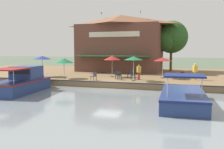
% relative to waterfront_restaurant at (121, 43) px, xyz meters
% --- Properties ---
extents(ground_plane, '(220.00, 220.00, 0.00)m').
position_rel_waterfront_restaurant_xyz_m(ground_plane, '(13.95, 2.59, -4.79)').
color(ground_plane, '#4C5B47').
extents(quay_deck, '(22.00, 56.00, 0.60)m').
position_rel_waterfront_restaurant_xyz_m(quay_deck, '(2.95, 2.59, -4.49)').
color(quay_deck, brown).
rests_on(quay_deck, ground).
extents(quay_edge_fender, '(0.20, 50.40, 0.10)m').
position_rel_waterfront_restaurant_xyz_m(quay_edge_fender, '(13.85, 2.59, -4.14)').
color(quay_edge_fender, '#2D2D33').
rests_on(quay_edge_fender, quay_deck).
extents(waterfront_restaurant, '(9.16, 12.45, 8.79)m').
position_rel_waterfront_restaurant_xyz_m(waterfront_restaurant, '(0.00, 0.00, 0.00)').
color(waterfront_restaurant, brown).
rests_on(waterfront_restaurant, quay_deck).
extents(patio_umbrella_back_row, '(2.05, 2.05, 2.31)m').
position_rel_waterfront_restaurant_xyz_m(patio_umbrella_back_row, '(8.27, 7.07, -2.12)').
color(patio_umbrella_back_row, '#B7B7B7').
rests_on(patio_umbrella_back_row, quay_deck).
extents(patio_umbrella_mid_patio_left, '(2.02, 2.02, 2.47)m').
position_rel_waterfront_restaurant_xyz_m(patio_umbrella_mid_patio_left, '(8.63, 1.35, -2.00)').
color(patio_umbrella_mid_patio_left, '#B7B7B7').
rests_on(patio_umbrella_mid_patio_left, quay_deck).
extents(patio_umbrella_near_quay_edge, '(2.19, 2.19, 2.25)m').
position_rel_waterfront_restaurant_xyz_m(patio_umbrella_near_quay_edge, '(11.73, -3.21, -2.24)').
color(patio_umbrella_near_quay_edge, '#B7B7B7').
rests_on(patio_umbrella_near_quay_edge, quay_deck).
extents(patio_umbrella_far_corner, '(2.17, 2.17, 2.45)m').
position_rel_waterfront_restaurant_xyz_m(patio_umbrella_far_corner, '(10.66, -6.63, -1.98)').
color(patio_umbrella_far_corner, '#B7B7B7').
rests_on(patio_umbrella_far_corner, quay_deck).
extents(patio_umbrella_by_entrance, '(1.90, 1.90, 2.49)m').
position_rel_waterfront_restaurant_xyz_m(patio_umbrella_by_entrance, '(11.72, 4.55, -1.93)').
color(patio_umbrella_by_entrance, '#B7B7B7').
rests_on(patio_umbrella_by_entrance, quay_deck).
extents(cafe_chair_mid_patio, '(0.58, 0.58, 0.85)m').
position_rel_waterfront_restaurant_xyz_m(cafe_chair_mid_patio, '(12.45, 0.59, -3.71)').
color(cafe_chair_mid_patio, '#2D2D33').
rests_on(cafe_chair_mid_patio, quay_deck).
extents(cafe_chair_back_row_seat, '(0.58, 0.58, 0.85)m').
position_rel_waterfront_restaurant_xyz_m(cafe_chair_back_row_seat, '(11.27, 2.94, -3.71)').
color(cafe_chair_back_row_seat, '#2D2D33').
rests_on(cafe_chair_back_row_seat, quay_deck).
extents(cafe_chair_far_corner_seat, '(0.58, 0.58, 0.85)m').
position_rel_waterfront_restaurant_xyz_m(cafe_chair_far_corner_seat, '(10.44, 2.48, -3.71)').
color(cafe_chair_far_corner_seat, '#2D2D33').
rests_on(cafe_chair_far_corner_seat, quay_deck).
extents(cafe_chair_facing_river, '(0.45, 0.45, 0.85)m').
position_rel_waterfront_restaurant_xyz_m(cafe_chair_facing_river, '(9.38, 9.22, -3.71)').
color(cafe_chair_facing_river, '#2D2D33').
rests_on(cafe_chair_facing_river, quay_deck).
extents(cafe_chair_under_first_umbrella, '(0.59, 0.59, 0.85)m').
position_rel_waterfront_restaurant_xyz_m(cafe_chair_under_first_umbrella, '(10.49, 4.21, -3.71)').
color(cafe_chair_under_first_umbrella, '#2D2D33').
rests_on(cafe_chair_under_first_umbrella, quay_deck).
extents(cafe_chair_beside_entrance, '(0.45, 0.45, 0.85)m').
position_rel_waterfront_restaurant_xyz_m(cafe_chair_beside_entrance, '(9.18, 3.56, -3.71)').
color(cafe_chair_beside_entrance, '#2D2D33').
rests_on(cafe_chair_beside_entrance, quay_deck).
extents(person_mid_patio, '(0.49, 0.49, 1.73)m').
position_rel_waterfront_restaurant_xyz_m(person_mid_patio, '(9.06, 10.48, -3.10)').
color(person_mid_patio, gold).
rests_on(person_mid_patio, quay_deck).
extents(person_at_quay_edge, '(0.45, 0.45, 1.60)m').
position_rel_waterfront_restaurant_xyz_m(person_at_quay_edge, '(10.67, 4.89, -3.20)').
color(person_at_quay_edge, '#B23338').
rests_on(person_at_quay_edge, quay_deck).
extents(motorboat_distant_upstream, '(7.71, 3.34, 2.19)m').
position_rel_waterfront_restaurant_xyz_m(motorboat_distant_upstream, '(17.67, -3.90, -3.93)').
color(motorboat_distant_upstream, navy).
rests_on(motorboat_distant_upstream, river_water).
extents(motorboat_outer_channel, '(7.91, 3.07, 2.15)m').
position_rel_waterfront_restaurant_xyz_m(motorboat_outer_channel, '(18.76, 9.49, -4.20)').
color(motorboat_outer_channel, navy).
rests_on(motorboat_outer_channel, river_water).
extents(tree_downstream_bank, '(5.09, 4.85, 7.48)m').
position_rel_waterfront_restaurant_xyz_m(tree_downstream_bank, '(-2.22, 7.03, 0.74)').
color(tree_downstream_bank, brown).
rests_on(tree_downstream_bank, quay_deck).
extents(tree_behind_restaurant, '(4.78, 4.56, 7.74)m').
position_rel_waterfront_restaurant_xyz_m(tree_behind_restaurant, '(-4.21, -2.61, 1.13)').
color(tree_behind_restaurant, brown).
rests_on(tree_behind_restaurant, quay_deck).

